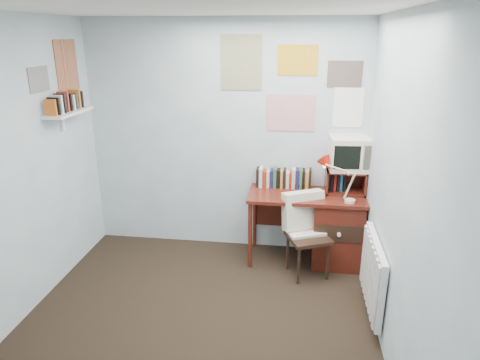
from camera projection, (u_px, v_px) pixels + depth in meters
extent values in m
plane|color=black|center=(190.00, 343.00, 3.40)|extent=(3.50, 3.50, 0.00)
cube|color=silver|center=(225.00, 139.00, 4.63)|extent=(3.00, 0.02, 2.50)
cube|color=silver|center=(406.00, 208.00, 2.80)|extent=(0.02, 3.50, 2.50)
cube|color=white|center=(174.00, 4.00, 2.58)|extent=(3.00, 3.50, 0.02)
cube|color=#5C1F15|center=(307.00, 196.00, 4.42)|extent=(1.20, 0.55, 0.03)
cube|color=#5C1F15|center=(336.00, 231.00, 4.50)|extent=(0.50, 0.50, 0.72)
cylinder|color=#5C1F15|center=(250.00, 236.00, 4.40)|extent=(0.04, 0.04, 0.72)
cylinder|color=#5C1F15|center=(255.00, 217.00, 4.84)|extent=(0.04, 0.04, 0.72)
cube|color=#5C1F15|center=(282.00, 213.00, 4.80)|extent=(0.64, 0.02, 0.30)
cube|color=black|center=(308.00, 238.00, 4.25)|extent=(0.54, 0.53, 0.82)
cube|color=#B51C0C|center=(351.00, 184.00, 4.14)|extent=(0.33, 0.30, 0.38)
cube|color=#5C1F15|center=(345.00, 181.00, 4.43)|extent=(0.40, 0.30, 0.25)
cube|color=beige|center=(349.00, 151.00, 4.35)|extent=(0.41, 0.39, 0.37)
cube|color=#5C1F15|center=(284.00, 177.00, 4.58)|extent=(0.60, 0.14, 0.22)
cube|color=white|center=(373.00, 274.00, 3.59)|extent=(0.09, 0.80, 0.60)
cube|color=white|center=(68.00, 112.00, 4.08)|extent=(0.20, 0.62, 0.24)
cube|color=white|center=(292.00, 84.00, 4.34)|extent=(1.20, 0.01, 0.90)
cube|color=white|center=(53.00, 71.00, 3.96)|extent=(0.01, 0.70, 0.60)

